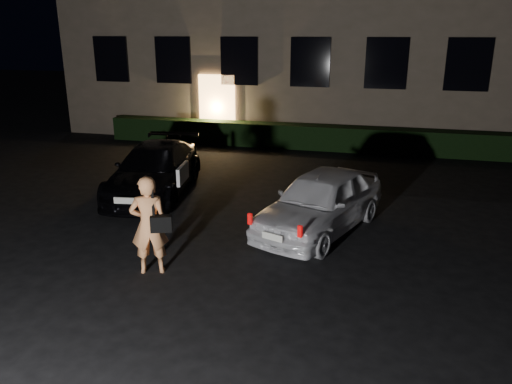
# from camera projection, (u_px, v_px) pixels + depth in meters

# --- Properties ---
(ground) EXTENTS (80.00, 80.00, 0.00)m
(ground) POSITION_uv_depth(u_px,v_px,m) (207.00, 284.00, 8.40)
(ground) COLOR black
(ground) RESTS_ON ground
(hedge) EXTENTS (15.00, 0.70, 0.85)m
(hedge) POSITION_uv_depth(u_px,v_px,m) (306.00, 137.00, 17.94)
(hedge) COLOR black
(hedge) RESTS_ON ground
(sedan) EXTENTS (2.38, 4.55, 1.26)m
(sedan) POSITION_uv_depth(u_px,v_px,m) (155.00, 170.00, 12.92)
(sedan) COLOR black
(sedan) RESTS_ON ground
(hatch) EXTENTS (2.74, 4.09, 1.29)m
(hatch) POSITION_uv_depth(u_px,v_px,m) (320.00, 201.00, 10.48)
(hatch) COLOR white
(hatch) RESTS_ON ground
(man) EXTENTS (0.82, 0.62, 1.76)m
(man) POSITION_uv_depth(u_px,v_px,m) (149.00, 225.00, 8.56)
(man) COLOR #F09B5E
(man) RESTS_ON ground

